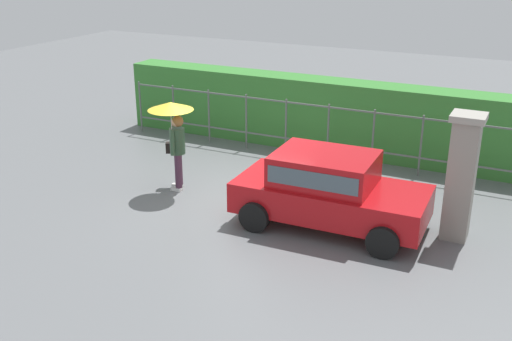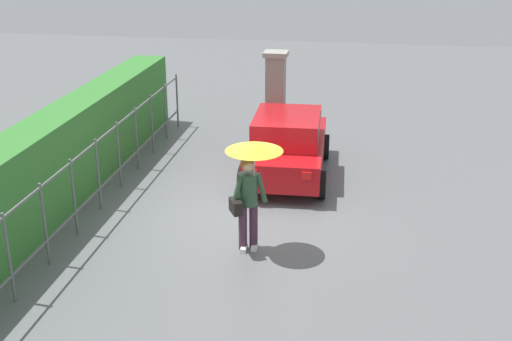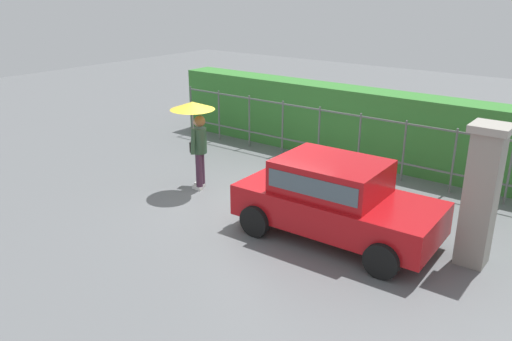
# 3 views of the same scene
# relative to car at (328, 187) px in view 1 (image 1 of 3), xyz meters

# --- Properties ---
(ground_plane) EXTENTS (40.00, 40.00, 0.00)m
(ground_plane) POSITION_rel_car_xyz_m (-2.16, 0.59, -0.80)
(ground_plane) COLOR slate
(car) EXTENTS (3.78, 1.94, 1.48)m
(car) POSITION_rel_car_xyz_m (0.00, 0.00, 0.00)
(car) COLOR #B71116
(car) RESTS_ON ground
(pedestrian) EXTENTS (0.99, 0.99, 2.05)m
(pedestrian) POSITION_rel_car_xyz_m (-3.67, 0.22, 0.69)
(pedestrian) COLOR #47283D
(pedestrian) RESTS_ON ground
(gate_pillar) EXTENTS (0.60, 0.60, 2.42)m
(gate_pillar) POSITION_rel_car_xyz_m (2.35, 0.58, 0.44)
(gate_pillar) COLOR gray
(gate_pillar) RESTS_ON ground
(fence_section) EXTENTS (10.49, 0.05, 1.50)m
(fence_section) POSITION_rel_car_xyz_m (-1.86, 3.53, 0.02)
(fence_section) COLOR #59605B
(fence_section) RESTS_ON ground
(hedge_row) EXTENTS (11.44, 0.90, 1.90)m
(hedge_row) POSITION_rel_car_xyz_m (-1.86, 4.43, 0.15)
(hedge_row) COLOR #387F33
(hedge_row) RESTS_ON ground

